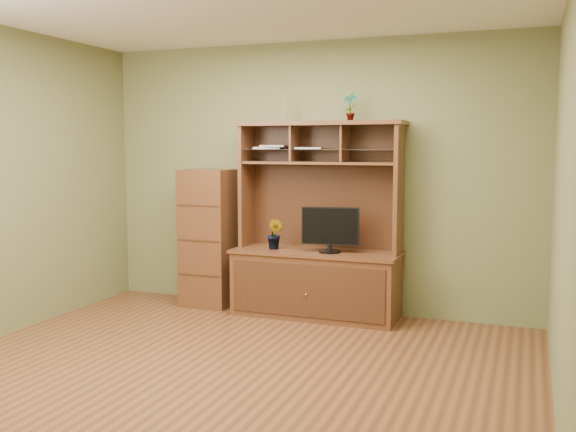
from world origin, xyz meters
The scene contains 8 objects.
room centered at (0.00, 0.00, 1.35)m, with size 4.54×4.04×2.74m.
media_hutch centered at (0.13, 1.73, 0.52)m, with size 1.66×0.61×1.90m.
monitor centered at (0.29, 1.65, 0.88)m, with size 0.55×0.21×0.43m.
orchid_plant centered at (-0.28, 1.65, 0.80)m, with size 0.17×0.13×0.30m, color #276021.
top_plant centered at (0.42, 1.80, 2.03)m, with size 0.14×0.09×0.27m, color #2C6523.
reed_diffuser centered at (-0.24, 1.81, 2.01)m, with size 0.06×0.06×0.29m.
magazines centered at (-0.27, 1.80, 1.65)m, with size 0.74×0.27×0.04m.
side_cabinet centered at (-1.07, 1.75, 0.71)m, with size 0.51×0.46×1.42m.
Camera 1 is at (2.06, -4.16, 1.66)m, focal length 40.00 mm.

